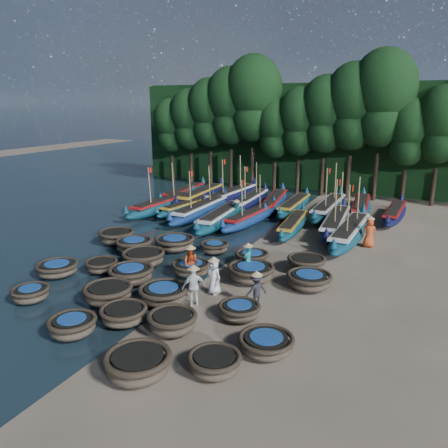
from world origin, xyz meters
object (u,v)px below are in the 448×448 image
at_px(long_boat_8, 350,232).
at_px(long_boat_15, 329,208).
at_px(coracle_8, 172,322).
at_px(coracle_19, 309,280).
at_px(long_boat_6, 293,225).
at_px(long_boat_17, 395,213).
at_px(coracle_2, 72,325).
at_px(coracle_16, 143,258).
at_px(coracle_9, 266,343).
at_px(long_boat_2, 187,207).
at_px(coracle_12, 131,274).
at_px(long_boat_7, 336,223).
at_px(long_boat_4, 222,217).
at_px(fisherman_5, 236,211).
at_px(coracle_17, 191,268).
at_px(long_boat_5, 251,217).
at_px(long_boat_16, 361,207).
at_px(coracle_6, 108,293).
at_px(fisherman_0, 214,275).
at_px(coracle_18, 251,272).
at_px(coracle_21, 175,243).
at_px(long_boat_9, 184,193).
at_px(coracle_24, 306,263).
at_px(fisherman_1, 248,259).
at_px(coracle_10, 57,268).
at_px(fisherman_3, 256,289).
at_px(long_boat_12, 250,201).
at_px(coracle_4, 215,363).
at_px(long_boat_11, 232,195).
at_px(fisherman_6, 369,232).
at_px(long_boat_14, 294,206).
at_px(coracle_3, 138,364).
at_px(coracle_20, 117,236).
at_px(coracle_7, 124,314).
at_px(coracle_13, 164,294).
at_px(coracle_11, 102,265).
at_px(long_boat_3, 200,210).
at_px(coracle_14, 239,310).
at_px(fisherman_2, 191,261).
at_px(long_boat_10, 201,196).
at_px(coracle_23, 252,258).

height_order(long_boat_8, long_boat_15, long_boat_15).
height_order(coracle_8, coracle_19, coracle_8).
bearing_deg(long_boat_6, long_boat_17, 41.54).
xyz_separation_m(coracle_2, coracle_16, (-1.88, 6.87, 0.07)).
height_order(coracle_9, long_boat_2, long_boat_2).
xyz_separation_m(coracle_12, long_boat_7, (6.74, 12.82, 0.12)).
xyz_separation_m(coracle_19, long_boat_4, (-8.39, 7.83, 0.17)).
bearing_deg(fisherman_5, coracle_17, 76.75).
bearing_deg(long_boat_5, coracle_2, -84.84).
bearing_deg(long_boat_16, long_boat_7, -103.56).
bearing_deg(coracle_6, fisherman_0, 38.80).
xyz_separation_m(coracle_18, coracle_21, (-5.72, 2.22, -0.01)).
relative_size(long_boat_8, long_boat_9, 1.10).
bearing_deg(coracle_24, long_boat_9, 140.78).
bearing_deg(long_boat_5, fisherman_1, -62.85).
bearing_deg(coracle_10, long_boat_7, 52.11).
bearing_deg(fisherman_3, long_boat_12, -115.38).
distance_m(long_boat_2, fisherman_0, 14.98).
relative_size(coracle_4, fisherman_1, 0.95).
xyz_separation_m(coracle_2, long_boat_15, (4.26, 21.58, 0.20)).
bearing_deg(long_boat_11, long_boat_12, -22.18).
bearing_deg(coracle_24, fisherman_6, 67.89).
xyz_separation_m(coracle_24, long_boat_14, (-4.29, 11.58, 0.09)).
distance_m(coracle_3, long_boat_9, 25.84).
distance_m(coracle_20, coracle_24, 11.55).
height_order(coracle_7, coracle_13, coracle_13).
height_order(coracle_2, long_boat_9, long_boat_9).
height_order(coracle_11, long_boat_3, long_boat_3).
xyz_separation_m(coracle_4, long_boat_16, (0.60, 22.95, 0.19)).
relative_size(coracle_8, fisherman_5, 1.15).
bearing_deg(coracle_6, long_boat_14, 83.24).
xyz_separation_m(coracle_14, fisherman_2, (-3.86, 2.80, 0.47)).
distance_m(long_boat_2, long_boat_6, 9.01).
relative_size(coracle_8, long_boat_17, 0.26).
distance_m(coracle_14, long_boat_5, 13.84).
bearing_deg(long_boat_4, fisherman_1, -60.64).
bearing_deg(long_boat_16, coracle_16, -123.58).
height_order(coracle_6, coracle_19, coracle_6).
xyz_separation_m(coracle_14, long_boat_14, (-3.34, 17.67, 0.16)).
relative_size(long_boat_2, long_boat_15, 0.80).
bearing_deg(long_boat_15, long_boat_4, -136.77).
bearing_deg(fisherman_6, coracle_24, 48.38).
xyz_separation_m(coracle_20, long_boat_9, (-2.94, 12.55, 0.08)).
bearing_deg(long_boat_15, long_boat_10, -179.04).
height_order(coracle_9, coracle_21, coracle_21).
height_order(coracle_12, coracle_17, coracle_12).
relative_size(coracle_7, coracle_9, 0.98).
xyz_separation_m(coracle_4, long_boat_7, (-0.06, 17.33, 0.23)).
distance_m(fisherman_1, fisherman_2, 2.78).
bearing_deg(coracle_23, long_boat_10, 129.46).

